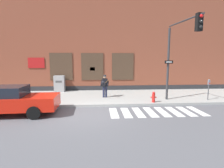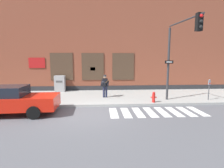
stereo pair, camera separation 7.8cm
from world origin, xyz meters
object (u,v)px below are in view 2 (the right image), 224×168
object	(u,v)px
busker	(105,85)
fire_hydrant	(154,97)
parking_meter	(209,86)
red_car	(12,100)
traffic_light	(179,47)
utility_box	(60,84)

from	to	relation	value
busker	fire_hydrant	xyz separation A→B (m)	(3.13, -1.72, -0.60)
busker	parking_meter	bearing A→B (deg)	-10.47
red_car	traffic_light	size ratio (longest dim) A/B	0.92
red_car	traffic_light	world-z (taller)	traffic_light
red_car	fire_hydrant	distance (m)	8.29
traffic_light	red_car	bearing A→B (deg)	-173.63
traffic_light	fire_hydrant	world-z (taller)	traffic_light
red_car	parking_meter	xyz separation A→B (m)	(12.10, 1.98, 0.32)
red_car	utility_box	bearing A→B (deg)	79.18
utility_box	traffic_light	bearing A→B (deg)	-31.01
red_car	traffic_light	distance (m)	9.94
parking_meter	fire_hydrant	world-z (taller)	parking_meter
busker	utility_box	size ratio (longest dim) A/B	1.19
utility_box	fire_hydrant	world-z (taller)	utility_box
utility_box	red_car	bearing A→B (deg)	-100.82
traffic_light	utility_box	world-z (taller)	traffic_light
traffic_light	parking_meter	bearing A→B (deg)	19.14
busker	utility_box	world-z (taller)	busker
red_car	utility_box	xyz separation A→B (m)	(1.15, 6.04, 0.08)
utility_box	fire_hydrant	size ratio (longest dim) A/B	1.99
traffic_light	fire_hydrant	xyz separation A→B (m)	(-1.31, 0.51, -3.18)
utility_box	busker	bearing A→B (deg)	-35.49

